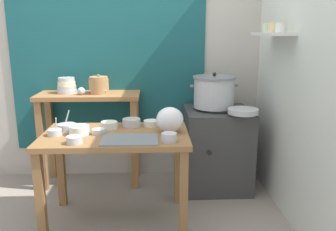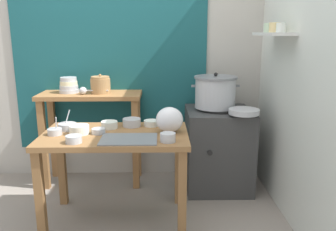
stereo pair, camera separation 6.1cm
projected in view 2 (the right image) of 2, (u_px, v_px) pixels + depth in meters
name	position (u px, v px, depth m)	size (l,w,h in m)	color
ground_plane	(117.00, 225.00, 2.72)	(9.00, 9.00, 0.00)	gray
wall_back	(134.00, 49.00, 3.49)	(4.40, 0.12, 2.60)	#B2ADA3
wall_right	(300.00, 54.00, 2.64)	(0.30, 3.20, 2.60)	silver
prep_table	(115.00, 147.00, 2.67)	(1.10, 0.66, 0.72)	olive
back_shelf_table	(91.00, 116.00, 3.37)	(0.96, 0.40, 0.90)	#9E6B3D
stove_block	(218.00, 149.00, 3.33)	(0.60, 0.61, 0.78)	#383838
steamer_pot	(215.00, 92.00, 3.22)	(0.44, 0.39, 0.33)	#B7BABF
clay_pot	(100.00, 85.00, 3.30)	(0.18, 0.18, 0.18)	#A37A4C
bowl_stack_enamel	(69.00, 86.00, 3.33)	(0.19, 0.19, 0.15)	#B7BABF
ladle	(84.00, 91.00, 3.24)	(0.27, 0.07, 0.07)	#B7BABF
serving_tray	(129.00, 139.00, 2.48)	(0.40, 0.28, 0.01)	slate
plastic_bag	(169.00, 120.00, 2.65)	(0.21, 0.17, 0.20)	white
wide_pan	(244.00, 112.00, 2.99)	(0.26, 0.26, 0.04)	#B7BABF
prep_bowl_0	(151.00, 123.00, 2.85)	(0.12, 0.12, 0.05)	silver
prep_bowl_1	(79.00, 129.00, 2.62)	(0.15, 0.15, 0.07)	silver
prep_bowl_2	(67.00, 126.00, 2.73)	(0.14, 0.14, 0.16)	#B7BABF
prep_bowl_3	(168.00, 137.00, 2.43)	(0.11, 0.11, 0.06)	#B7BABF
prep_bowl_4	(55.00, 131.00, 2.60)	(0.11, 0.11, 0.14)	#B7BABF
prep_bowl_5	(99.00, 131.00, 2.63)	(0.10, 0.10, 0.04)	#B7BABF
prep_bowl_6	(109.00, 124.00, 2.78)	(0.13, 0.13, 0.06)	silver
prep_bowl_7	(74.00, 139.00, 2.41)	(0.11, 0.11, 0.05)	#B7BABF
prep_bowl_8	(132.00, 122.00, 2.83)	(0.15, 0.15, 0.06)	#B7BABF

